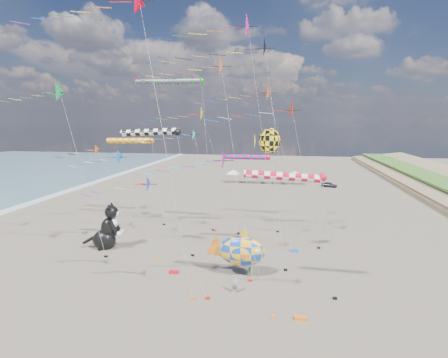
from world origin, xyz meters
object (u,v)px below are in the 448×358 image
parked_car (329,185)px  person_adult (235,284)px  child_green (250,272)px  child_blue (239,261)px  cat_inflatable (106,226)px  fish_inflatable (241,251)px

parked_car → person_adult: bearing=-175.0°
child_green → child_blue: 2.76m
cat_inflatable → person_adult: 18.75m
person_adult → parked_car: size_ratio=0.47×
cat_inflatable → person_adult: size_ratio=3.45×
fish_inflatable → parked_car: size_ratio=1.75×
cat_inflatable → child_green: (17.74, -4.80, -2.31)m
person_adult → parked_car: person_adult is taller
child_green → parked_car: parked_car is taller
parked_car → child_blue: bearing=-177.2°
cat_inflatable → child_green: cat_inflatable is taller
person_adult → child_blue: person_adult is taller
cat_inflatable → fish_inflatable: (16.83, -4.76, -0.21)m
person_adult → child_green: person_adult is taller
person_adult → parked_car: 55.31m
child_green → child_blue: child_blue is taller
child_green → parked_car: size_ratio=0.30×
fish_inflatable → person_adult: 3.90m
cat_inflatable → child_blue: size_ratio=5.40×
fish_inflatable → child_blue: 3.17m
child_green → parked_car: bearing=64.6°
cat_inflatable → parked_car: cat_inflatable is taller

